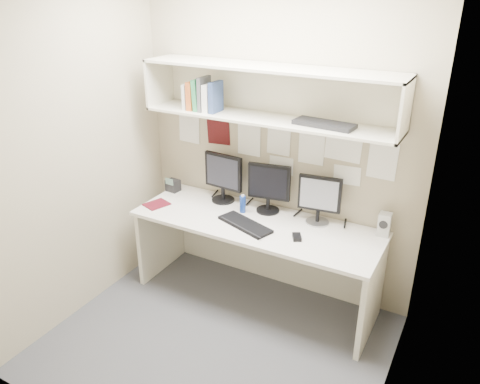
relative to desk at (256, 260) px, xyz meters
The scene contains 19 objects.
floor 0.75m from the desk, 90.00° to the right, with size 2.40×2.00×0.01m, color #424247.
wall_back 1.00m from the desk, 90.00° to the left, with size 2.40×0.02×2.60m, color tan.
wall_front 1.90m from the desk, 90.00° to the right, with size 2.40×0.02×2.60m, color tan.
wall_left 1.65m from the desk, 151.57° to the right, with size 0.02×2.00×2.60m, color tan.
wall_right 1.65m from the desk, 28.43° to the right, with size 0.02×2.00×2.60m, color tan.
desk is the anchor object (origin of this frame).
overhead_hutch 1.37m from the desk, 90.00° to the left, with size 2.00×0.38×0.40m.
pinned_papers 0.95m from the desk, 90.00° to the left, with size 1.92×0.01×0.48m, color white, non-canonical shape.
monitor_left 0.77m from the desk, 153.01° to the left, with size 0.36×0.20×0.42m.
monitor_center 0.63m from the desk, 89.70° to the left, with size 0.35×0.19×0.41m.
monitor_right 0.76m from the desk, 26.77° to the left, with size 0.34×0.18×0.39m.
keyboard 0.39m from the desk, 110.93° to the right, with size 0.47×0.17×0.02m, color black.
mouse 0.56m from the desk, 15.23° to the right, with size 0.06×0.10×0.03m, color black.
speaker 1.08m from the desk, 15.48° to the left, with size 0.09×0.10×0.18m.
blue_bottle 0.48m from the desk, 151.58° to the left, with size 0.05×0.05×0.16m.
maroon_notebook 0.97m from the desk, behind, with size 0.16×0.20×0.01m, color #500D18.
desk_phone 1.04m from the desk, 169.52° to the left, with size 0.12×0.11×0.14m.
book_stack 1.40m from the desk, 168.61° to the left, with size 0.29×0.16×0.27m.
hutch_tray 1.28m from the desk, 16.39° to the left, with size 0.43×0.17×0.03m, color black.
Camera 1 is at (1.48, -2.32, 2.45)m, focal length 35.00 mm.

